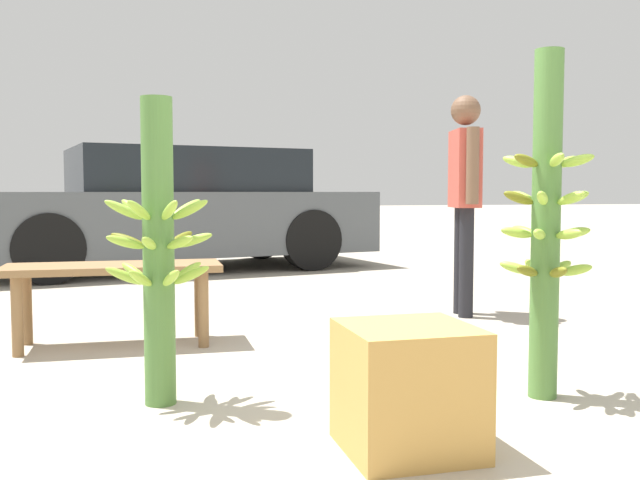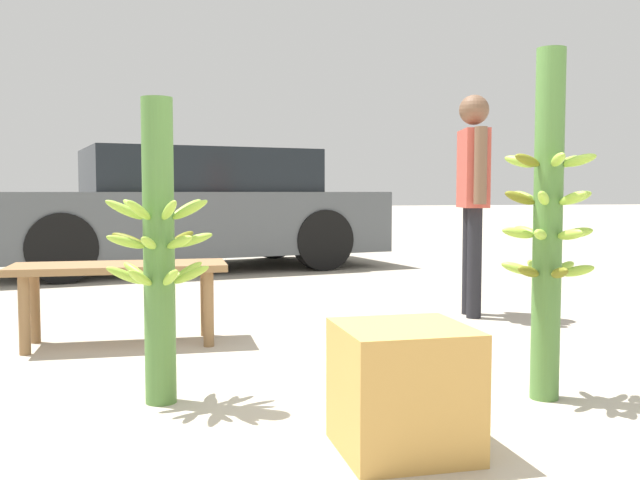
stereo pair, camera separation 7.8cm
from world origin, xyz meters
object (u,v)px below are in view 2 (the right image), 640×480
object	(u,v)px
vendor_person	(473,183)
produce_crate	(404,389)
banana_stalk_left	(159,250)
market_bench	(120,276)
banana_stalk_center	(548,224)
parked_car	(187,210)

from	to	relation	value
vendor_person	produce_crate	bearing A→B (deg)	163.32
banana_stalk_left	market_bench	distance (m)	1.25
market_bench	produce_crate	bearing A→B (deg)	-61.93
banana_stalk_center	produce_crate	xyz separation A→B (m)	(-0.79, -0.44, -0.53)
market_bench	produce_crate	world-z (taller)	market_bench
banana_stalk_center	vendor_person	xyz separation A→B (m)	(0.58, 1.94, 0.19)
banana_stalk_left	parked_car	size ratio (longest dim) A/B	0.27
market_bench	parked_car	distance (m)	4.08
market_bench	parked_car	size ratio (longest dim) A/B	0.26
banana_stalk_center	market_bench	bearing A→B (deg)	139.54
banana_stalk_left	parked_car	world-z (taller)	parked_car
market_bench	parked_car	xyz separation A→B (m)	(0.58, 4.03, 0.27)
banana_stalk_center	market_bench	xyz separation A→B (m)	(-1.80, 1.53, -0.35)
banana_stalk_center	parked_car	world-z (taller)	banana_stalk_center
banana_stalk_center	produce_crate	distance (m)	1.05
banana_stalk_left	vendor_person	size ratio (longest dim) A/B	0.81
banana_stalk_center	banana_stalk_left	bearing A→B (deg)	168.53
banana_stalk_center	market_bench	world-z (taller)	banana_stalk_center
banana_stalk_left	banana_stalk_center	xyz separation A→B (m)	(1.59, -0.32, 0.10)
banana_stalk_center	parked_car	size ratio (longest dim) A/B	0.31
banana_stalk_left	produce_crate	bearing A→B (deg)	-43.91
banana_stalk_left	vendor_person	world-z (taller)	vendor_person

